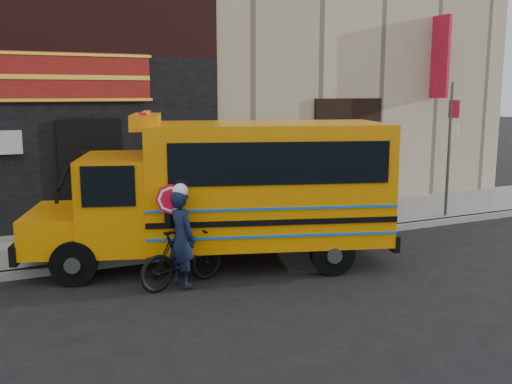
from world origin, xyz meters
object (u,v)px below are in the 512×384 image
object	(u,v)px
sign_pole	(450,147)
cyclist	(182,241)
school_bus	(231,188)
bicycle	(183,258)

from	to	relation	value
sign_pole	cyclist	distance (m)	8.15
school_bus	bicycle	xyz separation A→B (m)	(-1.29, -0.88, -1.00)
sign_pole	bicycle	bearing A→B (deg)	-166.11
bicycle	cyclist	bearing A→B (deg)	136.74
cyclist	school_bus	bearing A→B (deg)	-75.73
school_bus	cyclist	world-z (taller)	school_bus
school_bus	cyclist	size ratio (longest dim) A/B	4.35
bicycle	cyclist	size ratio (longest dim) A/B	1.02
sign_pole	bicycle	world-z (taller)	sign_pole
cyclist	bicycle	bearing A→B (deg)	-48.48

